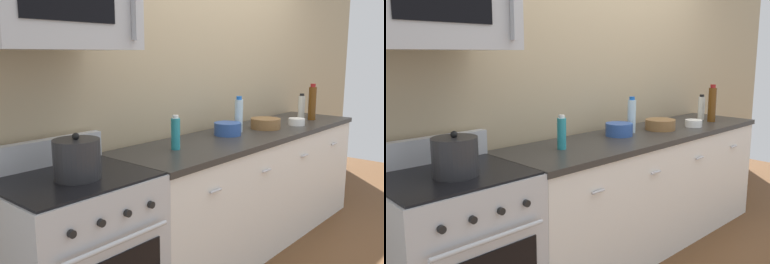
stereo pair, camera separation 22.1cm
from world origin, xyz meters
TOP-DOWN VIEW (x-y plane):
  - ground_plane at (0.00, 0.00)m, footprint 6.76×6.76m
  - back_wall at (0.00, 0.41)m, footprint 5.63×0.10m
  - counter_unit at (0.00, -0.00)m, footprint 2.54×0.66m
  - range_oven at (-1.65, 0.00)m, footprint 0.76×0.69m
  - microwave at (-1.65, 0.05)m, footprint 0.74×0.44m
  - bottle_wine_amber at (0.88, -0.09)m, footprint 0.07×0.07m
  - bottle_dish_soap at (-0.85, 0.03)m, footprint 0.06×0.06m
  - bottle_hot_sauce_red at (0.98, 0.07)m, footprint 0.05×0.05m
  - bottle_vinegar_white at (0.90, 0.03)m, footprint 0.06×0.06m
  - bottle_water_clear at (-0.07, 0.08)m, footprint 0.07×0.07m
  - bowl_wooden_salad at (0.20, -0.01)m, footprint 0.24×0.24m
  - bowl_blue_mixing at (-0.24, 0.06)m, footprint 0.21×0.21m
  - bowl_white_ceramic at (0.52, -0.12)m, footprint 0.14×0.14m
  - stockpot at (-1.65, -0.05)m, footprint 0.23×0.23m

SIDE VIEW (x-z plane):
  - ground_plane at x=0.00m, z-range 0.00..0.00m
  - counter_unit at x=0.00m, z-range 0.00..0.92m
  - range_oven at x=-1.65m, z-range -0.07..1.00m
  - bowl_white_ceramic at x=0.52m, z-range 0.92..0.98m
  - bowl_wooden_salad at x=0.20m, z-range 0.92..1.01m
  - bowl_blue_mixing at x=-0.24m, z-range 0.92..1.02m
  - bottle_hot_sauce_red at x=0.98m, z-range 0.92..1.10m
  - stockpot at x=-1.65m, z-range 0.91..1.14m
  - bottle_dish_soap at x=-0.85m, z-range 0.91..1.14m
  - bottle_vinegar_white at x=0.90m, z-range 0.91..1.15m
  - bottle_water_clear at x=-0.07m, z-range 0.91..1.20m
  - bottle_wine_amber at x=0.88m, z-range 0.91..1.25m
  - back_wall at x=0.00m, z-range 0.00..2.70m
  - microwave at x=-1.65m, z-range 1.55..1.95m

